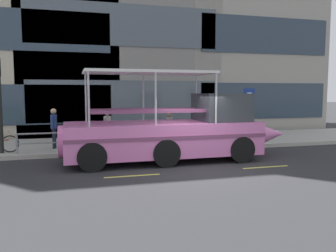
# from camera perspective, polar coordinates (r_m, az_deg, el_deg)

# --- Properties ---
(ground_plane) EXTENTS (120.00, 120.00, 0.00)m
(ground_plane) POSITION_cam_1_polar(r_m,az_deg,el_deg) (12.56, 4.45, -6.67)
(ground_plane) COLOR #2B2B2D
(sidewalk) EXTENTS (32.00, 4.80, 0.18)m
(sidewalk) POSITION_cam_1_polar(r_m,az_deg,el_deg) (17.82, -1.74, -2.66)
(sidewalk) COLOR #A8A59E
(sidewalk) RESTS_ON ground_plane
(curb_edge) EXTENTS (32.00, 0.18, 0.18)m
(curb_edge) POSITION_cam_1_polar(r_m,az_deg,el_deg) (15.44, 0.48, -3.96)
(curb_edge) COLOR #B2ADA3
(curb_edge) RESTS_ON ground_plane
(lane_centreline) EXTENTS (25.80, 0.12, 0.01)m
(lane_centreline) POSITION_cam_1_polar(r_m,az_deg,el_deg) (11.87, 5.70, -7.39)
(lane_centreline) COLOR #DBD64C
(lane_centreline) RESTS_ON ground_plane
(curb_guardrail) EXTENTS (10.66, 0.09, 0.83)m
(curb_guardrail) POSITION_cam_1_polar(r_m,az_deg,el_deg) (15.42, -3.73, -1.55)
(curb_guardrail) COLOR gray
(curb_guardrail) RESTS_ON sidewalk
(parking_sign) EXTENTS (0.60, 0.12, 2.65)m
(parking_sign) POSITION_cam_1_polar(r_m,az_deg,el_deg) (17.69, 13.10, 3.28)
(parking_sign) COLOR #4C4F54
(parking_sign) RESTS_ON sidewalk
(duck_tour_boat) EXTENTS (9.21, 2.50, 3.44)m
(duck_tour_boat) POSITION_cam_1_polar(r_m,az_deg,el_deg) (13.50, 1.44, -0.97)
(duck_tour_boat) COLOR pink
(duck_tour_boat) RESTS_ON ground_plane
(pedestrian_near_bow) EXTENTS (0.39, 0.28, 1.51)m
(pedestrian_near_bow) POSITION_cam_1_polar(r_m,az_deg,el_deg) (17.59, 8.89, 0.44)
(pedestrian_near_bow) COLOR black
(pedestrian_near_bow) RESTS_ON sidewalk
(pedestrian_mid_left) EXTENTS (0.27, 0.40, 1.51)m
(pedestrian_mid_left) POSITION_cam_1_polar(r_m,az_deg,el_deg) (16.43, 0.19, 0.15)
(pedestrian_mid_left) COLOR black
(pedestrian_mid_left) RESTS_ON sidewalk
(pedestrian_mid_right) EXTENTS (0.34, 0.38, 1.66)m
(pedestrian_mid_right) POSITION_cam_1_polar(r_m,az_deg,el_deg) (15.76, -9.90, 0.15)
(pedestrian_mid_right) COLOR black
(pedestrian_mid_right) RESTS_ON sidewalk
(pedestrian_near_stern) EXTENTS (0.27, 0.50, 1.77)m
(pedestrian_near_stern) POSITION_cam_1_polar(r_m,az_deg,el_deg) (15.98, -18.23, 0.25)
(pedestrian_near_stern) COLOR #1E2338
(pedestrian_near_stern) RESTS_ON sidewalk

